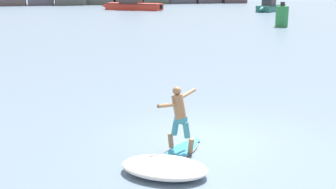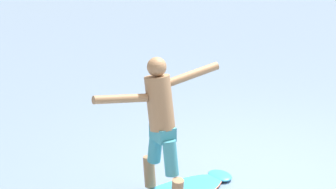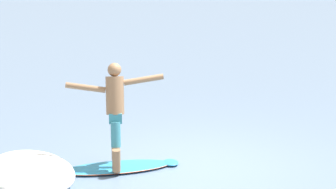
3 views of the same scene
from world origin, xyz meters
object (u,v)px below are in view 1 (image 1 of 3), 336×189
small_boat_offshore (270,6)px  channel_marker_buoy (282,16)px  surfer (179,114)px  fishing_boat_near_jetty (132,4)px  surfboard (181,151)px

small_boat_offshore → channel_marker_buoy: size_ratio=2.55×
small_boat_offshore → channel_marker_buoy: (-6.47, -16.72, 0.24)m
surfer → fishing_boat_near_jetty: size_ratio=0.21×
surfboard → fishing_boat_near_jetty: (5.86, 49.91, 0.74)m
surfer → small_boat_offshore: small_boat_offshore is taller
surfboard → channel_marker_buoy: (15.65, 26.97, 0.86)m
fishing_boat_near_jetty → surfboard: bearing=-96.7°
surfer → fishing_boat_near_jetty: 50.25m
small_boat_offshore → surfer: bearing=-116.9°
surfer → fishing_boat_near_jetty: (5.91, 49.90, -0.23)m
surfer → channel_marker_buoy: bearing=59.8°
fishing_boat_near_jetty → surfer: bearing=-96.8°
small_boat_offshore → channel_marker_buoy: small_boat_offshore is taller
surfer → channel_marker_buoy: channel_marker_buoy is taller
fishing_boat_near_jetty → small_boat_offshore: (16.26, -6.23, -0.12)m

